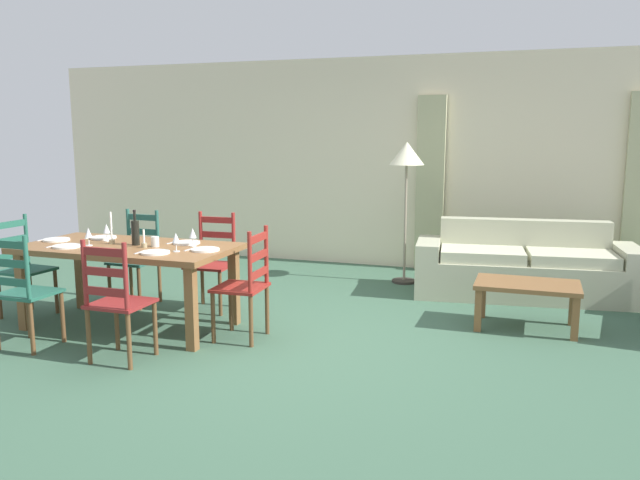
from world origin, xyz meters
TOP-DOWN VIEW (x-y plane):
  - ground_plane at (0.00, 0.00)m, footprint 9.60×9.60m
  - wall_far at (0.00, 3.30)m, footprint 9.60×0.16m
  - curtain_panel_left at (0.70, 3.16)m, footprint 0.35×0.08m
  - dining_table at (-1.45, -0.15)m, footprint 1.90×0.96m
  - dining_chair_near_left at (-1.91, -0.92)m, footprint 0.42×0.41m
  - dining_chair_near_right at (-1.00, -0.94)m, footprint 0.42×0.40m
  - dining_chair_far_left at (-1.87, 0.57)m, footprint 0.43×0.42m
  - dining_chair_far_right at (-1.04, 0.64)m, footprint 0.44×0.42m
  - dining_chair_head_west at (-2.64, -0.18)m, footprint 0.43×0.45m
  - dining_chair_head_east at (-0.31, -0.13)m, footprint 0.42×0.44m
  - dinner_plate_near_left at (-1.90, -0.40)m, footprint 0.24×0.24m
  - fork_near_left at (-2.05, -0.40)m, footprint 0.02×0.17m
  - dinner_plate_near_right at (-1.00, -0.40)m, footprint 0.24×0.24m
  - fork_near_right at (-1.15, -0.40)m, footprint 0.02×0.17m
  - dinner_plate_far_left at (-1.90, 0.10)m, footprint 0.24×0.24m
  - fork_far_left at (-2.05, 0.10)m, footprint 0.03×0.17m
  - dinner_plate_far_right at (-1.00, 0.10)m, footprint 0.24×0.24m
  - fork_far_right at (-1.15, 0.10)m, footprint 0.03×0.17m
  - dinner_plate_head_west at (-2.23, -0.15)m, footprint 0.24×0.24m
  - fork_head_west at (-2.38, -0.15)m, footprint 0.02×0.17m
  - dinner_plate_head_east at (-0.67, -0.15)m, footprint 0.24×0.24m
  - fork_head_east at (-0.82, -0.15)m, footprint 0.03×0.17m
  - wine_bottle at (-1.39, -0.11)m, footprint 0.07×0.07m
  - wine_glass_near_left at (-1.77, -0.27)m, footprint 0.06×0.06m
  - wine_glass_near_right at (-0.88, -0.27)m, footprint 0.06×0.06m
  - wine_glass_far_left at (-1.77, -0.02)m, footprint 0.06×0.06m
  - wine_glass_far_right at (-0.88, 0.00)m, footprint 0.06×0.06m
  - coffee_cup_primary at (-1.18, -0.12)m, footprint 0.07×0.07m
  - candle_tall at (-1.63, -0.13)m, footprint 0.05×0.05m
  - candle_short at (-1.25, -0.19)m, footprint 0.05×0.05m
  - couch at (1.89, 2.18)m, footprint 2.36×1.06m
  - coffee_table at (1.94, 0.96)m, footprint 0.90×0.56m
  - standing_lamp at (0.55, 2.36)m, footprint 0.40×0.40m

SIDE VIEW (x-z plane):
  - ground_plane at x=0.00m, z-range -0.02..0.00m
  - couch at x=1.89m, z-range -0.11..0.69m
  - coffee_table at x=1.94m, z-range 0.15..0.57m
  - dining_chair_near_left at x=-1.91m, z-range 0.00..0.96m
  - dining_chair_near_right at x=-1.00m, z-range 0.00..0.96m
  - dining_chair_far_left at x=-1.87m, z-range 0.00..0.96m
  - dining_chair_far_right at x=-1.04m, z-range 0.00..0.96m
  - dining_chair_head_west at x=-2.64m, z-range 0.00..0.96m
  - dining_chair_head_east at x=-0.31m, z-range 0.00..0.96m
  - dining_table at x=-1.45m, z-range 0.29..1.04m
  - fork_near_left at x=-2.05m, z-range 0.75..0.76m
  - fork_near_right at x=-1.15m, z-range 0.75..0.76m
  - fork_far_left at x=-2.05m, z-range 0.75..0.76m
  - fork_far_right at x=-1.15m, z-range 0.75..0.76m
  - fork_head_west at x=-2.38m, z-range 0.75..0.76m
  - fork_head_east at x=-0.82m, z-range 0.75..0.76m
  - dinner_plate_near_left at x=-1.90m, z-range 0.75..0.77m
  - dinner_plate_near_right at x=-1.00m, z-range 0.75..0.77m
  - dinner_plate_far_left at x=-1.90m, z-range 0.75..0.77m
  - dinner_plate_far_right at x=-1.00m, z-range 0.75..0.77m
  - dinner_plate_head_west at x=-2.23m, z-range 0.75..0.77m
  - dinner_plate_head_east at x=-0.67m, z-range 0.75..0.77m
  - candle_short at x=-1.25m, z-range 0.71..0.87m
  - coffee_cup_primary at x=-1.18m, z-range 0.75..0.84m
  - candle_tall at x=-1.63m, z-range 0.69..0.98m
  - wine_glass_near_left at x=-1.77m, z-range 0.78..0.94m
  - wine_glass_near_right at x=-0.88m, z-range 0.78..0.94m
  - wine_glass_far_left at x=-1.77m, z-range 0.78..0.94m
  - wine_glass_far_right at x=-0.88m, z-range 0.78..0.94m
  - wine_bottle at x=-1.39m, z-range 0.71..1.03m
  - curtain_panel_left at x=0.70m, z-range 0.00..2.20m
  - wall_far at x=0.00m, z-range 0.00..2.70m
  - standing_lamp at x=0.55m, z-range 0.59..2.23m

